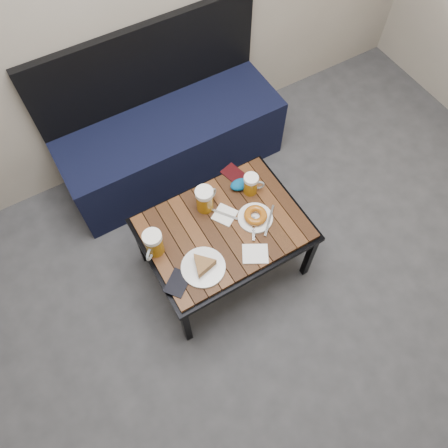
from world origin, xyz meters
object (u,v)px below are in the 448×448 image
beer_mug_left (154,243)px  cafe_table (224,231)px  passport_navy (178,283)px  knit_pouch (240,184)px  plate_pie (203,266)px  bench (170,138)px  beer_mug_centre (205,199)px  plate_bagel (255,217)px  passport_burgundy (234,174)px  beer_mug_right (251,184)px

beer_mug_left → cafe_table: bearing=129.6°
passport_navy → knit_pouch: size_ratio=1.22×
cafe_table → knit_pouch: (0.20, 0.17, 0.07)m
cafe_table → passport_navy: size_ratio=6.32×
cafe_table → plate_pie: plate_pie is taller
bench → beer_mug_centre: bearing=-99.3°
cafe_table → beer_mug_centre: beer_mug_centre is taller
beer_mug_centre → plate_bagel: 0.27m
bench → passport_burgundy: (0.13, -0.57, 0.20)m
beer_mug_left → knit_pouch: size_ratio=1.38×
cafe_table → passport_burgundy: bearing=50.5°
plate_bagel → cafe_table: bearing=166.2°
beer_mug_centre → plate_pie: 0.35m
plate_bagel → passport_navy: bearing=-167.2°
beer_mug_centre → plate_bagel: (0.19, -0.19, -0.05)m
cafe_table → plate_pie: 0.26m
plate_bagel → passport_burgundy: size_ratio=1.71×
bench → cafe_table: bearing=-96.0°
beer_mug_centre → beer_mug_right: size_ratio=1.20×
cafe_table → beer_mug_right: 0.28m
plate_bagel → passport_navy: 0.52m
bench → beer_mug_left: (-0.45, -0.78, 0.28)m
plate_pie → knit_pouch: bearing=38.3°
passport_navy → cafe_table: bearing=76.9°
plate_pie → knit_pouch: plate_pie is taller
plate_bagel → plate_pie: bearing=-163.6°
beer_mug_left → plate_pie: bearing=86.2°
cafe_table → beer_mug_left: (-0.36, 0.05, 0.12)m
beer_mug_right → plate_pie: 0.51m
cafe_table → passport_burgundy: passport_burgundy is taller
cafe_table → beer_mug_left: bearing=171.4°
cafe_table → plate_bagel: (0.16, -0.04, 0.06)m
passport_navy → plate_pie: bearing=55.8°
plate_bagel → bench: bearing=95.0°
beer_mug_right → cafe_table: bearing=-127.1°
plate_pie → beer_mug_centre: bearing=59.2°
plate_pie → knit_pouch: 0.51m
beer_mug_centre → knit_pouch: size_ratio=1.37×
cafe_table → beer_mug_centre: bearing=98.8°
plate_bagel → passport_burgundy: plate_bagel is taller
cafe_table → plate_pie: bearing=-143.9°
plate_pie → plate_bagel: (0.37, 0.11, -0.00)m
bench → beer_mug_centre: bench is taller
beer_mug_right → passport_burgundy: size_ratio=0.98×
beer_mug_left → passport_navy: size_ratio=1.13×
beer_mug_centre → beer_mug_right: 0.26m
bench → beer_mug_left: bench is taller
cafe_table → plate_bagel: bearing=-13.8°
bench → plate_bagel: 0.90m
cafe_table → beer_mug_centre: 0.20m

